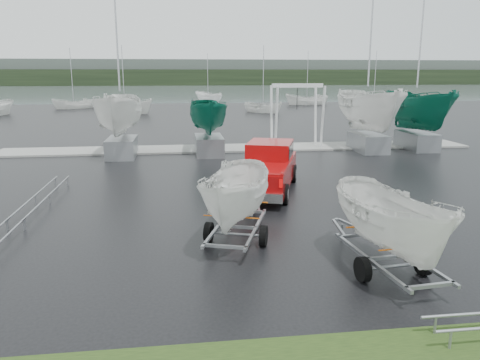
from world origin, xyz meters
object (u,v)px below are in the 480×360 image
(pickup_truck, at_px, (268,166))
(boat_hoist, at_px, (297,107))
(trailer_hitched, at_px, (237,149))
(trailer_parked, at_px, (396,167))

(pickup_truck, height_order, boat_hoist, boat_hoist)
(trailer_hitched, distance_m, boat_hoist, 17.92)
(boat_hoist, bearing_deg, trailer_parked, -97.63)
(trailer_hitched, bearing_deg, trailer_parked, -20.49)
(pickup_truck, distance_m, trailer_parked, 9.05)
(trailer_hitched, relative_size, boat_hoist, 1.22)
(boat_hoist, bearing_deg, pickup_truck, -110.05)
(pickup_truck, bearing_deg, boat_hoist, 88.61)
(trailer_parked, bearing_deg, trailer_hitched, 135.03)
(pickup_truck, xyz_separation_m, trailer_parked, (1.32, -8.80, 1.66))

